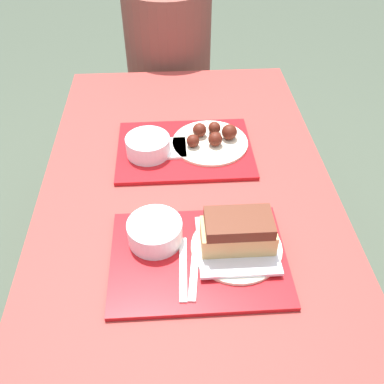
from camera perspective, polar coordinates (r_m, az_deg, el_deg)
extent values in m
plane|color=#424C3D|center=(1.70, -0.32, -19.28)|extent=(12.00, 12.00, 0.00)
cube|color=maroon|center=(1.12, -0.46, -1.61)|extent=(0.78, 1.41, 0.04)
cylinder|color=maroon|center=(1.86, -11.73, 3.24)|extent=(0.07, 0.07, 0.70)
cylinder|color=maroon|center=(1.87, 8.71, 4.05)|extent=(0.07, 0.07, 0.70)
cube|color=maroon|center=(2.02, -1.88, 11.15)|extent=(0.74, 0.28, 0.04)
cylinder|color=maroon|center=(2.17, -10.01, 5.50)|extent=(0.06, 0.06, 0.43)
cylinder|color=maroon|center=(2.18, 6.48, 6.14)|extent=(0.06, 0.06, 0.43)
cube|color=#B21419|center=(0.96, 0.87, -8.79)|extent=(0.39, 0.29, 0.01)
cube|color=#B21419|center=(1.26, -0.78, 5.68)|extent=(0.39, 0.29, 0.01)
cylinder|color=silver|center=(0.98, -4.96, -5.30)|extent=(0.12, 0.12, 0.05)
cylinder|color=beige|center=(0.96, -5.03, -4.47)|extent=(0.11, 0.11, 0.01)
cylinder|color=beige|center=(0.98, 5.94, -7.31)|extent=(0.21, 0.21, 0.01)
cube|color=silver|center=(0.97, 5.97, -7.00)|extent=(0.18, 0.18, 0.01)
cube|color=tan|center=(0.95, 6.10, -5.81)|extent=(0.16, 0.08, 0.05)
cube|color=#562819|center=(0.92, 6.28, -4.13)|extent=(0.15, 0.09, 0.03)
cube|color=white|center=(0.94, -1.19, -10.13)|extent=(0.02, 0.17, 0.00)
cube|color=white|center=(0.94, 0.17, -10.07)|extent=(0.04, 0.17, 0.00)
cylinder|color=silver|center=(1.22, -5.89, 6.16)|extent=(0.12, 0.12, 0.05)
cylinder|color=beige|center=(1.21, -5.96, 6.94)|extent=(0.11, 0.11, 0.01)
cylinder|color=beige|center=(1.27, 2.42, 6.61)|extent=(0.22, 0.22, 0.01)
sphere|color=#4C190F|center=(1.27, 5.00, 7.97)|extent=(0.05, 0.05, 0.05)
sphere|color=#4C190F|center=(1.29, 3.00, 8.54)|extent=(0.04, 0.04, 0.04)
sphere|color=#4C190F|center=(1.28, 1.01, 8.27)|extent=(0.04, 0.04, 0.04)
sphere|color=#4C190F|center=(1.23, 0.12, 6.84)|extent=(0.04, 0.04, 0.04)
sphere|color=#4C190F|center=(1.24, 3.12, 7.06)|extent=(0.04, 0.04, 0.04)
cube|color=white|center=(1.25, -4.00, 5.81)|extent=(0.14, 0.10, 0.01)
cylinder|color=brown|center=(1.89, -3.18, 18.25)|extent=(0.36, 0.36, 0.52)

